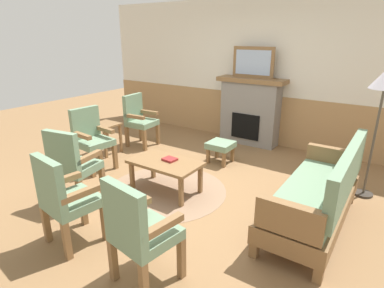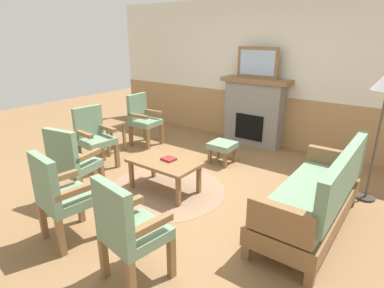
{
  "view_description": "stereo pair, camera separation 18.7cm",
  "coord_description": "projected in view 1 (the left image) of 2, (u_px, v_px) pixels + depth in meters",
  "views": [
    {
      "loc": [
        2.41,
        -3.19,
        2.05
      ],
      "look_at": [
        0.0,
        0.35,
        0.55
      ],
      "focal_mm": 29.39,
      "sensor_mm": 36.0,
      "label": 1
    },
    {
      "loc": [
        2.56,
        -3.08,
        2.05
      ],
      "look_at": [
        0.0,
        0.35,
        0.55
      ],
      "focal_mm": 29.39,
      "sensor_mm": 36.0,
      "label": 2
    }
  ],
  "objects": [
    {
      "name": "armchair_front_center",
      "position": [
        139.0,
        229.0,
        2.58
      ],
      "size": [
        0.55,
        0.55,
        0.98
      ],
      "color": "brown",
      "rests_on": "ground_plane"
    },
    {
      "name": "armchair_front_left",
      "position": [
        65.0,
        197.0,
        3.09
      ],
      "size": [
        0.54,
        0.54,
        0.98
      ],
      "color": "brown",
      "rests_on": "ground_plane"
    },
    {
      "name": "ground_plane",
      "position": [
        178.0,
        187.0,
        4.45
      ],
      "size": [
        14.0,
        14.0,
        0.0
      ],
      "primitive_type": "plane",
      "color": "olive"
    },
    {
      "name": "couch",
      "position": [
        318.0,
        195.0,
        3.41
      ],
      "size": [
        0.7,
        1.8,
        0.98
      ],
      "color": "brown",
      "rests_on": "ground_plane"
    },
    {
      "name": "coffee_table",
      "position": [
        165.0,
        165.0,
        4.23
      ],
      "size": [
        0.96,
        0.56,
        0.44
      ],
      "color": "brown",
      "rests_on": "ground_plane"
    },
    {
      "name": "framed_picture",
      "position": [
        253.0,
        62.0,
        5.76
      ],
      "size": [
        0.8,
        0.04,
        0.56
      ],
      "color": "brown",
      "rests_on": "fireplace"
    },
    {
      "name": "armchair_by_window_left",
      "position": [
        139.0,
        118.0,
        5.99
      ],
      "size": [
        0.51,
        0.51,
        0.98
      ],
      "color": "brown",
      "rests_on": "ground_plane"
    },
    {
      "name": "wall_back",
      "position": [
        258.0,
        75.0,
        6.04
      ],
      "size": [
        7.2,
        0.14,
        2.7
      ],
      "color": "silver",
      "rests_on": "ground_plane"
    },
    {
      "name": "footstool",
      "position": [
        221.0,
        146.0,
        5.23
      ],
      "size": [
        0.4,
        0.4,
        0.36
      ],
      "color": "brown",
      "rests_on": "ground_plane"
    },
    {
      "name": "book_on_table",
      "position": [
        170.0,
        159.0,
        4.24
      ],
      "size": [
        0.19,
        0.17,
        0.03
      ],
      "primitive_type": "cube",
      "rotation": [
        0.0,
        0.0,
        -0.1
      ],
      "color": "maroon",
      "rests_on": "coffee_table"
    },
    {
      "name": "side_table",
      "position": [
        105.0,
        130.0,
        5.6
      ],
      "size": [
        0.44,
        0.44,
        0.55
      ],
      "color": "brown",
      "rests_on": "ground_plane"
    },
    {
      "name": "armchair_near_fireplace",
      "position": [
        91.0,
        136.0,
        4.91
      ],
      "size": [
        0.52,
        0.52,
        0.98
      ],
      "color": "brown",
      "rests_on": "ground_plane"
    },
    {
      "name": "armchair_corner_left",
      "position": [
        72.0,
        163.0,
        3.9
      ],
      "size": [
        0.56,
        0.56,
        0.98
      ],
      "color": "brown",
      "rests_on": "ground_plane"
    },
    {
      "name": "fireplace",
      "position": [
        250.0,
        111.0,
        6.06
      ],
      "size": [
        1.3,
        0.44,
        1.28
      ],
      "color": "gray",
      "rests_on": "ground_plane"
    },
    {
      "name": "round_rug",
      "position": [
        166.0,
        190.0,
        4.36
      ],
      "size": [
        1.67,
        1.67,
        0.01
      ],
      "primitive_type": "cylinder",
      "color": "#896B51",
      "rests_on": "ground_plane"
    }
  ]
}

